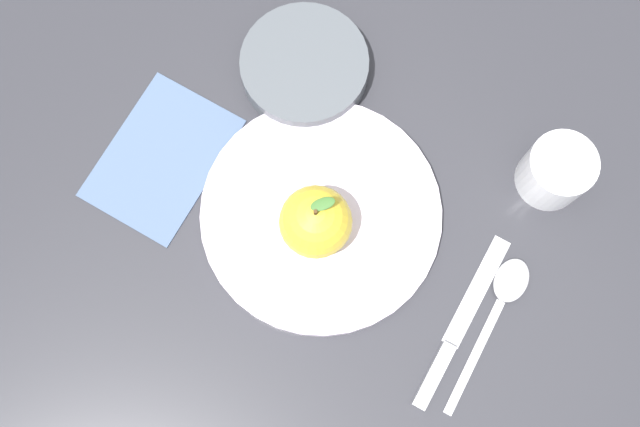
% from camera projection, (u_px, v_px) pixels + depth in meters
% --- Properties ---
extents(ground_plane, '(2.40, 2.40, 0.00)m').
position_uv_depth(ground_plane, '(338.00, 233.00, 0.80)').
color(ground_plane, '#2D2D33').
extents(dinner_plate, '(0.25, 0.25, 0.02)m').
position_uv_depth(dinner_plate, '(320.00, 216.00, 0.80)').
color(dinner_plate, silver).
rests_on(dinner_plate, ground_plane).
extents(apple, '(0.07, 0.07, 0.08)m').
position_uv_depth(apple, '(316.00, 222.00, 0.75)').
color(apple, gold).
rests_on(apple, dinner_plate).
extents(side_bowl, '(0.14, 0.14, 0.03)m').
position_uv_depth(side_bowl, '(304.00, 66.00, 0.83)').
color(side_bowl, '#4C5156').
rests_on(side_bowl, ground_plane).
extents(cup, '(0.07, 0.07, 0.06)m').
position_uv_depth(cup, '(557.00, 170.00, 0.78)').
color(cup, white).
rests_on(cup, ground_plane).
extents(knife, '(0.19, 0.06, 0.01)m').
position_uv_depth(knife, '(454.00, 337.00, 0.77)').
color(knife, silver).
rests_on(knife, ground_plane).
extents(spoon, '(0.18, 0.07, 0.01)m').
position_uv_depth(spoon, '(503.00, 297.00, 0.78)').
color(spoon, silver).
rests_on(spoon, ground_plane).
extents(linen_napkin, '(0.18, 0.15, 0.00)m').
position_uv_depth(linen_napkin, '(162.00, 158.00, 0.82)').
color(linen_napkin, slate).
rests_on(linen_napkin, ground_plane).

